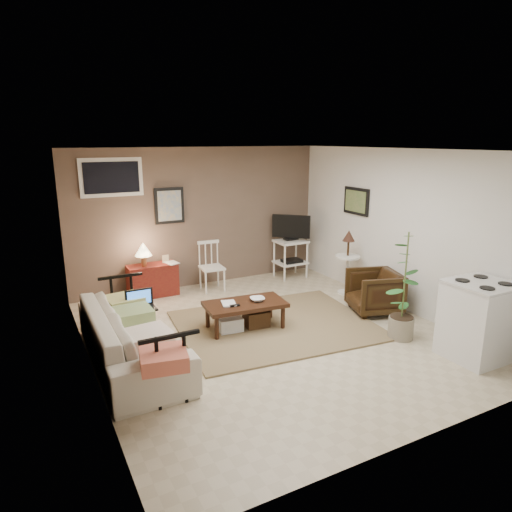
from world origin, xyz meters
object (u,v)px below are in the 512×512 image
coffee_table (245,313)px  spindle_chair (212,268)px  side_table (348,255)px  armchair (374,290)px  potted_plant (405,282)px  sofa (131,327)px  red_console (152,277)px  tv_stand (291,245)px  stove (479,320)px

coffee_table → spindle_chair: size_ratio=1.35×
coffee_table → side_table: bearing=14.1°
armchair → potted_plant: potted_plant is taller
sofa → side_table: (3.76, 0.78, 0.23)m
spindle_chair → potted_plant: bearing=-64.3°
red_console → coffee_table: bearing=-69.2°
spindle_chair → tv_stand: (1.60, 0.00, 0.23)m
coffee_table → potted_plant: 2.13m
potted_plant → stove: potted_plant is taller
tv_stand → side_table: bearing=-74.8°
sofa → tv_stand: size_ratio=1.89×
red_console → armchair: size_ratio=1.31×
red_console → tv_stand: tv_stand is taller
sofa → spindle_chair: 2.71m
potted_plant → side_table: bearing=74.0°
sofa → red_console: size_ratio=2.42×
tv_stand → potted_plant: 2.99m
tv_stand → stove: (0.23, -3.79, -0.16)m
sofa → potted_plant: (3.25, -0.97, 0.33)m
sofa → stove: size_ratio=2.37×
side_table → stove: bearing=-92.3°
sofa → stove: 4.06m
coffee_table → side_table: 2.29m
sofa → potted_plant: size_ratio=1.55×
sofa → tv_stand: tv_stand is taller
sofa → armchair: sofa is taller
side_table → tv_stand: bearing=105.2°
coffee_table → red_console: red_console is taller
red_console → sofa: bearing=-110.9°
spindle_chair → sofa: bearing=-132.3°
coffee_table → potted_plant: bearing=-35.5°
tv_stand → side_table: 1.28m
side_table → armchair: side_table is taller
side_table → potted_plant: bearing=-106.0°
coffee_table → stove: bearing=-44.0°
stove → sofa: bearing=154.1°
side_table → coffee_table: bearing=-165.9°
side_table → stove: (-0.10, -2.55, -0.20)m
sofa → tv_stand: (3.42, 2.01, 0.19)m
coffee_table → red_console: 2.08m
tv_stand → potted_plant: bearing=-93.2°
coffee_table → red_console: (-0.74, 1.94, 0.09)m
tv_stand → side_table: (0.33, -1.23, 0.05)m
armchair → stove: (0.09, -1.67, 0.12)m
sofa → potted_plant: bearing=-106.6°
tv_stand → side_table: size_ratio=1.09×
spindle_chair → tv_stand: tv_stand is taller
tv_stand → stove: 3.80m
coffee_table → stove: stove is taller
armchair → potted_plant: bearing=-1.7°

